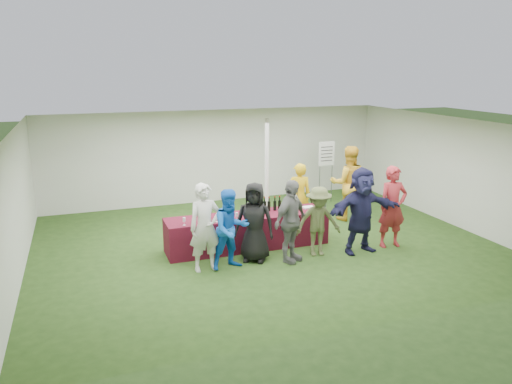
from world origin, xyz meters
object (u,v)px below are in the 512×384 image
object	(u,v)px
serving_table	(247,231)
customer_4	(318,221)
customer_1	(231,229)
customer_3	(291,221)
customer_2	(254,222)
dump_bucket	(321,206)
customer_6	(393,207)
customer_0	(205,228)
staff_pourer	(299,196)
wine_list_sign	(326,158)
staff_back	(348,183)
customer_5	(361,210)

from	to	relation	value
serving_table	customer_4	xyz separation A→B (m)	(1.25, -0.94, 0.37)
customer_1	customer_3	distance (m)	1.25
serving_table	customer_2	bearing A→B (deg)	-98.12
serving_table	customer_4	size ratio (longest dim) A/B	2.41
dump_bucket	customer_6	size ratio (longest dim) A/B	0.14
dump_bucket	customer_0	size ratio (longest dim) A/B	0.14
customer_0	staff_pourer	bearing A→B (deg)	27.09
customer_0	customer_3	bearing A→B (deg)	-9.89
wine_list_sign	customer_2	bearing A→B (deg)	-134.15
customer_6	customer_3	bearing A→B (deg)	-174.71
wine_list_sign	customer_4	xyz separation A→B (m)	(-2.12, -3.76, -0.57)
dump_bucket	staff_back	xyz separation A→B (m)	(1.46, 1.32, 0.13)
dump_bucket	customer_5	world-z (taller)	customer_5
customer_0	dump_bucket	bearing A→B (deg)	8.91
customer_3	customer_5	xyz separation A→B (m)	(1.63, -0.01, 0.07)
staff_pourer	customer_3	xyz separation A→B (m)	(-1.04, -1.89, 0.03)
customer_3	customer_5	distance (m)	1.64
customer_3	customer_4	distance (m)	0.71
wine_list_sign	staff_pourer	world-z (taller)	wine_list_sign
customer_0	customer_2	size ratio (longest dim) A/B	1.06
customer_1	customer_4	size ratio (longest dim) A/B	1.08
customer_2	customer_4	xyz separation A→B (m)	(1.36, -0.17, -0.08)
dump_bucket	customer_6	bearing A→B (deg)	-29.70
serving_table	customer_4	distance (m)	1.61
customer_3	serving_table	bearing A→B (deg)	85.17
staff_back	customer_1	size ratio (longest dim) A/B	1.21
staff_pourer	customer_4	size ratio (longest dim) A/B	1.11
staff_pourer	customer_2	world-z (taller)	same
customer_3	customer_6	world-z (taller)	customer_6
staff_back	customer_4	world-z (taller)	staff_back
staff_pourer	customer_6	distance (m)	2.31
customer_0	customer_3	size ratio (longest dim) A/B	1.02
customer_0	customer_5	xyz separation A→B (m)	(3.37, -0.16, 0.06)
customer_6	serving_table	bearing A→B (deg)	165.34
customer_2	customer_5	xyz separation A→B (m)	(2.31, -0.31, 0.11)
customer_3	customer_6	size ratio (longest dim) A/B	0.95
staff_pourer	customer_1	size ratio (longest dim) A/B	1.02
serving_table	customer_3	world-z (taller)	customer_3
dump_bucket	customer_6	xyz separation A→B (m)	(1.36, -0.78, 0.07)
serving_table	staff_pourer	bearing A→B (deg)	27.02
customer_6	customer_1	bearing A→B (deg)	-176.62
staff_back	customer_2	world-z (taller)	staff_back
customer_5	staff_pourer	bearing A→B (deg)	102.60
staff_back	wine_list_sign	bearing A→B (deg)	-79.39
staff_back	customer_3	distance (m)	3.36
dump_bucket	customer_2	distance (m)	1.86
serving_table	customer_6	size ratio (longest dim) A/B	1.98
customer_0	customer_5	size ratio (longest dim) A/B	0.94
customer_0	customer_5	bearing A→B (deg)	-7.60
customer_3	customer_4	size ratio (longest dim) A/B	1.15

